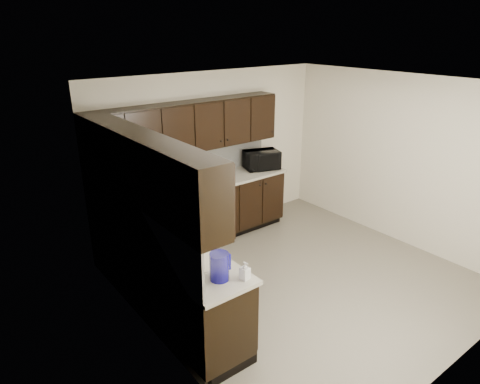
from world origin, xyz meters
name	(u,v)px	position (x,y,z in m)	size (l,w,h in m)	color
floor	(300,279)	(0.00, 0.00, 0.00)	(4.00, 4.00, 0.00)	gray
ceiling	(311,84)	(0.00, 0.00, 2.50)	(4.00, 4.00, 0.00)	white
wall_back	(211,154)	(0.00, 2.00, 1.25)	(4.00, 0.02, 2.50)	beige
wall_left	(155,237)	(-2.00, 0.00, 1.25)	(0.02, 4.00, 2.50)	beige
wall_right	(400,160)	(2.00, 0.00, 1.25)	(0.02, 4.00, 2.50)	beige
wall_front	(473,256)	(0.00, -2.00, 1.25)	(4.00, 0.02, 2.50)	beige
lower_cabinets	(188,242)	(-1.01, 1.11, 0.41)	(3.00, 2.80, 0.90)	black
countertop	(186,207)	(-1.01, 1.11, 0.92)	(3.03, 2.83, 0.04)	#B5AE9E
backsplash	(163,187)	(-1.22, 1.32, 1.18)	(3.00, 2.80, 0.48)	white
upper_cabinets	(173,142)	(-1.10, 1.20, 1.77)	(3.00, 2.80, 0.70)	black
dishwasher	(195,219)	(-0.70, 1.41, 0.55)	(0.58, 0.04, 0.78)	#F4EAC8
sink	(187,261)	(-1.68, -0.01, 0.88)	(0.54, 0.82, 0.42)	#F4EAC8
microwave	(262,160)	(0.75, 1.67, 1.09)	(0.54, 0.36, 0.30)	black
soap_bottle_a	(245,271)	(-1.48, -0.70, 1.03)	(0.08, 0.08, 0.17)	gray
soap_bottle_b	(163,237)	(-1.79, 0.28, 1.07)	(0.10, 0.10, 0.26)	gray
toaster_oven	(137,191)	(-1.41, 1.70, 1.06)	(0.38, 0.28, 0.24)	silver
storage_bin	(144,219)	(-1.72, 0.86, 1.03)	(0.48, 0.36, 0.19)	silver
blue_pitcher	(219,267)	(-1.67, -0.56, 1.07)	(0.18, 0.18, 0.27)	#161099
teal_tumbler	(158,216)	(-1.55, 0.83, 1.04)	(0.09, 0.09, 0.21)	#0C7187
paper_towel_roll	(152,211)	(-1.59, 0.90, 1.09)	(0.13, 0.13, 0.30)	white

